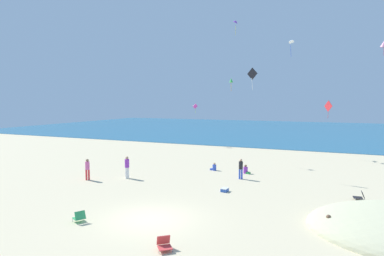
{
  "coord_description": "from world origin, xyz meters",
  "views": [
    {
      "loc": [
        8.66,
        -14.48,
        6.08
      ],
      "look_at": [
        0.0,
        5.33,
        4.33
      ],
      "focal_mm": 31.14,
      "sensor_mm": 36.0,
      "label": 1
    }
  ],
  "objects_px": {
    "beach_chair_near_camera": "(79,217)",
    "cooler_box": "(225,190)",
    "beach_chair_far_left": "(164,244)",
    "beach_chair_mid_beach": "(360,196)",
    "person_2": "(246,170)",
    "kite_purple": "(236,22)",
    "kite_pink": "(384,44)",
    "person_5": "(241,167)",
    "person_3": "(87,168)",
    "kite_magenta": "(195,106)",
    "kite_red": "(328,106)",
    "person_0": "(327,224)",
    "person_4": "(127,166)",
    "kite_white": "(291,42)",
    "kite_black": "(252,74)",
    "person_1": "(214,167)",
    "kite_green": "(231,80)"
  },
  "relations": [
    {
      "from": "beach_chair_mid_beach",
      "to": "kite_purple",
      "type": "relative_size",
      "value": 0.37
    },
    {
      "from": "person_5",
      "to": "kite_red",
      "type": "relative_size",
      "value": 0.85
    },
    {
      "from": "beach_chair_far_left",
      "to": "beach_chair_mid_beach",
      "type": "relative_size",
      "value": 1.23
    },
    {
      "from": "person_1",
      "to": "kite_black",
      "type": "relative_size",
      "value": 0.37
    },
    {
      "from": "person_4",
      "to": "kite_white",
      "type": "relative_size",
      "value": 1.08
    },
    {
      "from": "kite_white",
      "to": "person_5",
      "type": "bearing_deg",
      "value": -109.34
    },
    {
      "from": "person_4",
      "to": "person_2",
      "type": "bearing_deg",
      "value": -139.87
    },
    {
      "from": "kite_white",
      "to": "beach_chair_far_left",
      "type": "bearing_deg",
      "value": -95.89
    },
    {
      "from": "person_0",
      "to": "kite_pink",
      "type": "bearing_deg",
      "value": -72.35
    },
    {
      "from": "person_2",
      "to": "kite_magenta",
      "type": "bearing_deg",
      "value": 145.73
    },
    {
      "from": "beach_chair_mid_beach",
      "to": "kite_magenta",
      "type": "relative_size",
      "value": 0.49
    },
    {
      "from": "person_2",
      "to": "kite_purple",
      "type": "relative_size",
      "value": 0.41
    },
    {
      "from": "kite_pink",
      "to": "person_1",
      "type": "bearing_deg",
      "value": -125.87
    },
    {
      "from": "person_2",
      "to": "kite_pink",
      "type": "relative_size",
      "value": 0.39
    },
    {
      "from": "person_2",
      "to": "kite_green",
      "type": "xyz_separation_m",
      "value": [
        -2.94,
        5.17,
        7.88
      ]
    },
    {
      "from": "kite_black",
      "to": "kite_red",
      "type": "distance_m",
      "value": 11.91
    },
    {
      "from": "kite_white",
      "to": "beach_chair_mid_beach",
      "type": "bearing_deg",
      "value": -60.39
    },
    {
      "from": "beach_chair_far_left",
      "to": "kite_pink",
      "type": "height_order",
      "value": "kite_pink"
    },
    {
      "from": "cooler_box",
      "to": "kite_white",
      "type": "bearing_deg",
      "value": 77.03
    },
    {
      "from": "kite_pink",
      "to": "person_4",
      "type": "bearing_deg",
      "value": -127.6
    },
    {
      "from": "kite_magenta",
      "to": "kite_red",
      "type": "distance_m",
      "value": 17.82
    },
    {
      "from": "beach_chair_near_camera",
      "to": "cooler_box",
      "type": "distance_m",
      "value": 9.72
    },
    {
      "from": "person_4",
      "to": "kite_black",
      "type": "distance_m",
      "value": 12.64
    },
    {
      "from": "cooler_box",
      "to": "person_4",
      "type": "relative_size",
      "value": 0.34
    },
    {
      "from": "person_0",
      "to": "person_4",
      "type": "relative_size",
      "value": 0.44
    },
    {
      "from": "kite_magenta",
      "to": "kite_red",
      "type": "relative_size",
      "value": 0.74
    },
    {
      "from": "beach_chair_far_left",
      "to": "person_0",
      "type": "relative_size",
      "value": 1.09
    },
    {
      "from": "person_2",
      "to": "kite_purple",
      "type": "bearing_deg",
      "value": 129.67
    },
    {
      "from": "kite_pink",
      "to": "person_5",
      "type": "bearing_deg",
      "value": -117.4
    },
    {
      "from": "cooler_box",
      "to": "person_0",
      "type": "relative_size",
      "value": 0.77
    },
    {
      "from": "kite_green",
      "to": "kite_black",
      "type": "bearing_deg",
      "value": -55.55
    },
    {
      "from": "cooler_box",
      "to": "kite_purple",
      "type": "distance_m",
      "value": 25.61
    },
    {
      "from": "beach_chair_far_left",
      "to": "person_2",
      "type": "relative_size",
      "value": 1.1
    },
    {
      "from": "kite_black",
      "to": "kite_purple",
      "type": "relative_size",
      "value": 1.03
    },
    {
      "from": "beach_chair_near_camera",
      "to": "kite_magenta",
      "type": "height_order",
      "value": "kite_magenta"
    },
    {
      "from": "kite_black",
      "to": "kite_red",
      "type": "bearing_deg",
      "value": 60.58
    },
    {
      "from": "person_0",
      "to": "person_4",
      "type": "xyz_separation_m",
      "value": [
        -14.8,
        5.11,
        0.73
      ]
    },
    {
      "from": "beach_chair_near_camera",
      "to": "person_1",
      "type": "height_order",
      "value": "person_1"
    },
    {
      "from": "beach_chair_far_left",
      "to": "cooler_box",
      "type": "height_order",
      "value": "beach_chair_far_left"
    },
    {
      "from": "beach_chair_near_camera",
      "to": "kite_red",
      "type": "distance_m",
      "value": 27.72
    },
    {
      "from": "kite_purple",
      "to": "kite_red",
      "type": "bearing_deg",
      "value": -15.27
    },
    {
      "from": "beach_chair_near_camera",
      "to": "person_3",
      "type": "distance_m",
      "value": 9.35
    },
    {
      "from": "person_1",
      "to": "beach_chair_far_left",
      "type": "bearing_deg",
      "value": 111.62
    },
    {
      "from": "kite_black",
      "to": "person_1",
      "type": "bearing_deg",
      "value": -174.98
    },
    {
      "from": "kite_magenta",
      "to": "person_5",
      "type": "bearing_deg",
      "value": -57.09
    },
    {
      "from": "person_3",
      "to": "person_5",
      "type": "relative_size",
      "value": 1.03
    },
    {
      "from": "kite_black",
      "to": "person_2",
      "type": "bearing_deg",
      "value": -129.05
    },
    {
      "from": "cooler_box",
      "to": "kite_pink",
      "type": "height_order",
      "value": "kite_pink"
    },
    {
      "from": "kite_green",
      "to": "person_2",
      "type": "bearing_deg",
      "value": -60.37
    },
    {
      "from": "person_3",
      "to": "kite_purple",
      "type": "distance_m",
      "value": 26.1
    }
  ]
}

